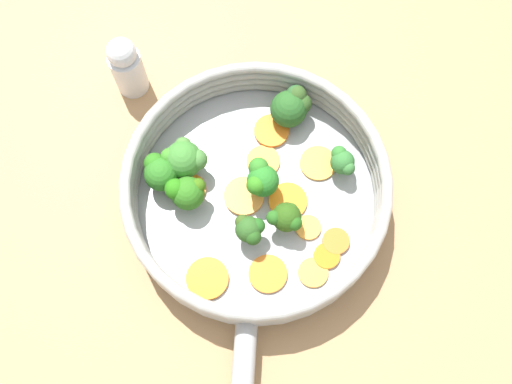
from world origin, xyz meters
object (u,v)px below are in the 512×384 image
(carrot_slice_11, at_px, (244,196))
(carrot_slice_7, at_px, (318,163))
(carrot_slice_4, at_px, (263,161))
(broccoli_floret_5, at_px, (249,230))
(broccoli_floret_2, at_px, (260,180))
(broccoli_floret_1, at_px, (186,192))
(salt_shaker, at_px, (129,64))
(carrot_slice_5, at_px, (336,241))
(broccoli_floret_6, at_px, (342,162))
(carrot_slice_8, at_px, (271,131))
(carrot_slice_1, at_px, (268,274))
(carrot_slice_0, at_px, (190,189))
(carrot_slice_9, at_px, (288,201))
(broccoli_floret_4, at_px, (285,219))
(broccoli_floret_3, at_px, (292,105))
(broccoli_floret_0, at_px, (184,159))
(broccoli_floret_7, at_px, (161,172))
(skillet, at_px, (256,198))
(carrot_slice_2, at_px, (308,228))
(carrot_slice_3, at_px, (327,256))
(carrot_slice_6, at_px, (207,278))

(carrot_slice_11, bearing_deg, carrot_slice_7, 70.14)
(carrot_slice_4, distance_m, broccoli_floret_5, 0.10)
(carrot_slice_4, xyz_separation_m, broccoli_floret_2, (0.02, -0.03, 0.03))
(broccoli_floret_1, relative_size, salt_shaker, 0.52)
(carrot_slice_5, height_order, broccoli_floret_1, broccoli_floret_1)
(broccoli_floret_2, xyz_separation_m, broccoli_floret_6, (0.05, 0.08, -0.01))
(carrot_slice_5, relative_size, carrot_slice_8, 0.73)
(carrot_slice_1, distance_m, broccoli_floret_6, 0.15)
(carrot_slice_0, relative_size, carrot_slice_9, 0.82)
(carrot_slice_0, distance_m, carrot_slice_1, 0.14)
(carrot_slice_8, distance_m, broccoli_floret_4, 0.12)
(broccoli_floret_5, bearing_deg, carrot_slice_0, -173.96)
(carrot_slice_9, relative_size, broccoli_floret_3, 0.90)
(broccoli_floret_0, height_order, broccoli_floret_7, broccoli_floret_0)
(salt_shaker, bearing_deg, carrot_slice_11, -4.03)
(carrot_slice_1, bearing_deg, carrot_slice_9, 119.40)
(broccoli_floret_5, relative_size, broccoli_floret_7, 0.89)
(broccoli_floret_2, xyz_separation_m, broccoli_floret_4, (0.05, -0.01, -0.00))
(skillet, relative_size, carrot_slice_2, 9.80)
(carrot_slice_1, distance_m, carrot_slice_9, 0.09)
(carrot_slice_3, height_order, carrot_slice_7, same)
(carrot_slice_1, relative_size, carrot_slice_3, 1.46)
(carrot_slice_4, bearing_deg, carrot_slice_5, -5.15)
(broccoli_floret_1, bearing_deg, carrot_slice_9, 44.40)
(carrot_slice_11, bearing_deg, broccoli_floret_1, -130.82)
(carrot_slice_8, distance_m, broccoli_floret_2, 0.08)
(carrot_slice_4, xyz_separation_m, carrot_slice_5, (0.13, -0.01, 0.00))
(carrot_slice_0, distance_m, carrot_slice_6, 0.11)
(carrot_slice_3, relative_size, carrot_slice_6, 0.63)
(carrot_slice_0, bearing_deg, broccoli_floret_3, 83.73)
(carrot_slice_2, relative_size, broccoli_floret_2, 0.59)
(carrot_slice_3, bearing_deg, broccoli_floret_3, 146.96)
(carrot_slice_6, relative_size, broccoli_floret_4, 1.07)
(carrot_slice_6, bearing_deg, carrot_slice_5, 61.31)
(carrot_slice_3, distance_m, salt_shaker, 0.33)
(broccoli_floret_4, bearing_deg, broccoli_floret_2, 165.70)
(broccoli_floret_1, xyz_separation_m, broccoli_floret_6, (0.10, 0.15, -0.00))
(broccoli_floret_5, bearing_deg, carrot_slice_3, 29.66)
(broccoli_floret_4, bearing_deg, salt_shaker, 178.35)
(carrot_slice_1, distance_m, broccoli_floret_0, 0.16)
(broccoli_floret_7, bearing_deg, carrot_slice_8, 71.33)
(broccoli_floret_4, bearing_deg, carrot_slice_9, 124.58)
(carrot_slice_8, bearing_deg, broccoli_floret_0, -109.69)
(carrot_slice_2, bearing_deg, carrot_slice_3, -14.26)
(carrot_slice_0, height_order, carrot_slice_5, same)
(broccoli_floret_6, bearing_deg, carrot_slice_3, -55.52)
(carrot_slice_2, bearing_deg, skillet, -167.86)
(carrot_slice_7, bearing_deg, carrot_slice_4, -137.55)
(carrot_slice_6, bearing_deg, carrot_slice_0, 147.04)
(carrot_slice_7, distance_m, broccoli_floret_0, 0.16)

